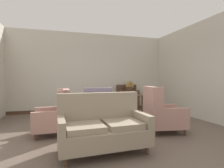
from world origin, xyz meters
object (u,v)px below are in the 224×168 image
(settee, at_px, (103,127))
(armchair_foreground_right, at_px, (56,115))
(coffee_table, at_px, (107,115))
(gramophone, at_px, (130,84))
(porcelain_vase, at_px, (109,105))
(armchair_far_left, at_px, (161,113))
(side_table, at_px, (142,103))
(sideboard, at_px, (128,99))
(armchair_near_sideboard, at_px, (98,107))

(settee, xyz_separation_m, armchair_foreground_right, (-0.83, 1.21, 0.02))
(coffee_table, bearing_deg, gramophone, 57.42)
(settee, bearing_deg, armchair_foreground_right, 122.00)
(porcelain_vase, bearing_deg, gramophone, 58.27)
(porcelain_vase, distance_m, armchair_far_left, 1.27)
(side_table, xyz_separation_m, gramophone, (0.06, 1.27, 0.62))
(armchair_foreground_right, bearing_deg, armchair_far_left, 77.45)
(coffee_table, distance_m, porcelain_vase, 0.26)
(armchair_far_left, distance_m, sideboard, 3.08)
(armchair_far_left, xyz_separation_m, gramophone, (0.41, 2.97, 0.62))
(settee, xyz_separation_m, armchair_near_sideboard, (0.36, 2.23, 0.02))
(settee, distance_m, armchair_foreground_right, 1.47)
(side_table, distance_m, sideboard, 1.36)
(armchair_far_left, bearing_deg, armchair_near_sideboard, 47.57)
(armchair_foreground_right, relative_size, sideboard, 1.00)
(porcelain_vase, height_order, armchair_foreground_right, armchair_foreground_right)
(armchair_far_left, relative_size, side_table, 1.48)
(armchair_far_left, bearing_deg, porcelain_vase, 81.44)
(coffee_table, xyz_separation_m, settee, (-0.38, -1.12, 0.03))
(settee, distance_m, armchair_near_sideboard, 2.26)
(sideboard, bearing_deg, armchair_far_left, -96.70)
(armchair_foreground_right, height_order, side_table, armchair_foreground_right)
(coffee_table, distance_m, side_table, 2.01)
(coffee_table, xyz_separation_m, gramophone, (1.62, 2.53, 0.68))
(armchair_foreground_right, xyz_separation_m, side_table, (2.77, 1.17, 0.01))
(settee, relative_size, sideboard, 1.51)
(coffee_table, distance_m, armchair_far_left, 1.29)
(settee, xyz_separation_m, gramophone, (2.00, 3.65, 0.66))
(settee, relative_size, armchair_near_sideboard, 1.54)
(gramophone, bearing_deg, armchair_far_left, -97.84)
(sideboard, height_order, gramophone, gramophone)
(porcelain_vase, bearing_deg, settee, -110.52)
(coffee_table, height_order, armchair_far_left, armchair_far_left)
(porcelain_vase, relative_size, sideboard, 0.36)
(coffee_table, relative_size, porcelain_vase, 2.21)
(porcelain_vase, height_order, settee, settee)
(armchair_foreground_right, bearing_deg, side_table, 112.78)
(side_table, distance_m, gramophone, 1.42)
(armchair_far_left, distance_m, armchair_near_sideboard, 1.98)
(coffee_table, bearing_deg, settee, -108.74)
(settee, height_order, sideboard, sideboard)
(porcelain_vase, distance_m, armchair_near_sideboard, 1.19)
(armchair_foreground_right, xyz_separation_m, sideboard, (2.78, 2.53, 0.03))
(settee, bearing_deg, armchair_far_left, 20.75)
(coffee_table, bearing_deg, porcelain_vase, -71.86)
(coffee_table, distance_m, armchair_foreground_right, 1.21)
(armchair_far_left, bearing_deg, armchair_foreground_right, 86.80)
(armchair_far_left, bearing_deg, sideboard, 2.54)
(coffee_table, height_order, sideboard, sideboard)
(settee, bearing_deg, coffee_table, 68.90)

